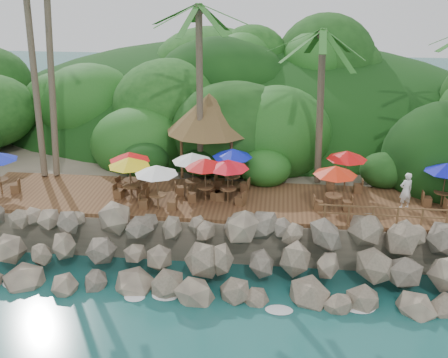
# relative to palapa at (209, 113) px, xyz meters

# --- Properties ---
(ground) EXTENTS (140.00, 140.00, 0.00)m
(ground) POSITION_rel_palapa_xyz_m (1.28, -10.07, -5.79)
(ground) COLOR #19514F
(ground) RESTS_ON ground
(land_base) EXTENTS (32.00, 25.20, 2.10)m
(land_base) POSITION_rel_palapa_xyz_m (1.28, 5.93, -4.74)
(land_base) COLOR gray
(land_base) RESTS_ON ground
(jungle_hill) EXTENTS (44.80, 28.00, 15.40)m
(jungle_hill) POSITION_rel_palapa_xyz_m (1.28, 13.43, -5.79)
(jungle_hill) COLOR #143811
(jungle_hill) RESTS_ON ground
(seawall) EXTENTS (29.00, 4.00, 2.30)m
(seawall) POSITION_rel_palapa_xyz_m (1.28, -8.07, -4.64)
(seawall) COLOR gray
(seawall) RESTS_ON ground
(terrace) EXTENTS (26.00, 5.00, 0.20)m
(terrace) POSITION_rel_palapa_xyz_m (1.28, -4.07, -3.59)
(terrace) COLOR brown
(terrace) RESTS_ON land_base
(jungle_foliage) EXTENTS (44.00, 16.00, 12.00)m
(jungle_foliage) POSITION_rel_palapa_xyz_m (1.28, 4.93, -5.79)
(jungle_foliage) COLOR #143811
(jungle_foliage) RESTS_ON ground
(foam_line) EXTENTS (25.20, 0.80, 0.06)m
(foam_line) POSITION_rel_palapa_xyz_m (1.28, -9.77, -5.76)
(foam_line) COLOR white
(foam_line) RESTS_ON ground
(palapa) EXTENTS (4.93, 4.93, 4.60)m
(palapa) POSITION_rel_palapa_xyz_m (0.00, 0.00, 0.00)
(palapa) COLOR brown
(palapa) RESTS_ON ground
(dining_clusters) EXTENTS (25.74, 5.34, 2.32)m
(dining_clusters) POSITION_rel_palapa_xyz_m (1.93, -4.15, -1.57)
(dining_clusters) COLOR brown
(dining_clusters) RESTS_ON terrace
(railing) EXTENTS (7.20, 0.10, 1.00)m
(railing) POSITION_rel_palapa_xyz_m (9.54, -6.42, -2.88)
(railing) COLOR brown
(railing) RESTS_ON terrace
(waiter) EXTENTS (0.80, 0.67, 1.88)m
(waiter) POSITION_rel_palapa_xyz_m (10.31, -4.24, -2.55)
(waiter) COLOR white
(waiter) RESTS_ON terrace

